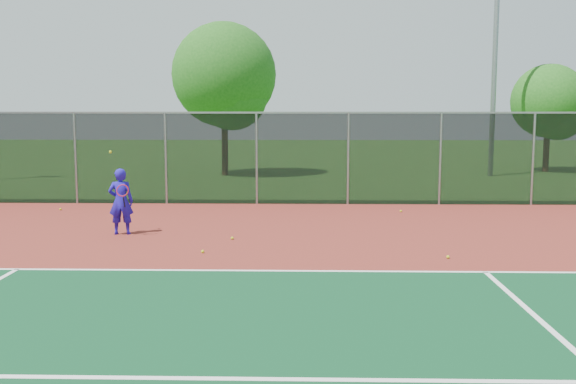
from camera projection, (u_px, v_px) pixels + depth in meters
ground at (404, 325)px, 9.25m from camera, size 120.00×120.00×0.00m
court_apron at (387, 287)px, 11.23m from camera, size 30.00×20.00×0.02m
fence_back at (348, 157)px, 20.95m from camera, size 30.00×0.06×3.03m
tennis_player at (121, 201)px, 15.87m from camera, size 0.64×0.64×2.08m
practice_ball_1 at (60, 209)px, 19.82m from camera, size 0.07×0.07×0.07m
practice_ball_2 at (448, 257)px, 13.32m from camera, size 0.07×0.07×0.07m
practice_ball_3 at (401, 211)px, 19.45m from camera, size 0.07×0.07×0.07m
practice_ball_4 at (203, 251)px, 13.84m from camera, size 0.07×0.07×0.07m
practice_ball_5 at (232, 238)px, 15.30m from camera, size 0.07×0.07×0.07m
floodlight_n at (496, 32)px, 29.71m from camera, size 0.90×0.40×11.87m
tree_back_left at (226, 80)px, 30.24m from camera, size 4.93×4.93×7.25m
tree_back_mid at (551, 104)px, 32.14m from camera, size 3.70×3.70×5.43m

